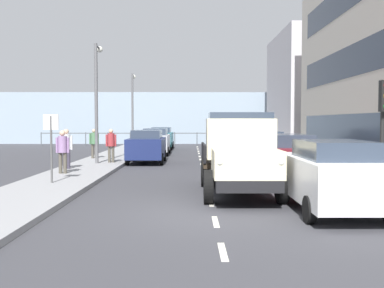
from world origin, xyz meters
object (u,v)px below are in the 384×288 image
Objects in this scene: car_grey_kerbside_2 at (263,149)px; pedestrian_near_railing at (94,141)px; pedestrian_couple_b at (63,148)px; traffic_light_near at (384,111)px; lamp_post_promenade at (97,91)px; street_sign at (51,136)px; car_silver_oppositeside_1 at (156,141)px; pedestrian_couple_a at (66,145)px; car_navy_oppositeside_0 at (147,146)px; car_black_kerbside_3 at (248,143)px; car_maroon_kerbside_1 at (285,157)px; car_white_kerbside_near at (332,175)px; car_teal_oppositeside_2 at (161,138)px; lamp_post_far at (133,103)px; truck_vintage_cream at (240,156)px; pedestrian_strolling at (111,143)px.

pedestrian_near_railing is (8.71, -3.66, 0.20)m from car_grey_kerbside_2.
pedestrian_couple_b is 11.56m from traffic_light_near.
street_sign is at bearing 89.77° from lamp_post_promenade.
pedestrian_couple_a is at bearing 73.60° from car_silver_oppositeside_1.
street_sign reaches higher than car_grey_kerbside_2.
lamp_post_promenade reaches higher than car_silver_oppositeside_1.
car_silver_oppositeside_1 is (0.00, -5.86, 0.00)m from car_navy_oppositeside_0.
pedestrian_near_railing reaches higher than car_black_kerbside_3.
lamp_post_promenade is 7.48m from street_sign.
car_navy_oppositeside_0 is at bearing -144.78° from lamp_post_promenade.
pedestrian_couple_b is 0.29× the size of lamp_post_promenade.
car_grey_kerbside_2 is (0.00, -5.11, -0.00)m from car_maroon_kerbside_1.
pedestrian_couple_a is at bearing 55.40° from car_navy_oppositeside_0.
car_white_kerbside_near is at bearing 90.00° from car_grey_kerbside_2.
car_navy_oppositeside_0 is at bearing -124.60° from pedestrian_couple_a.
car_teal_oppositeside_2 is at bearing -56.33° from car_black_kerbside_3.
pedestrian_couple_a is at bearing -20.04° from car_maroon_kerbside_1.
lamp_post_far is at bearing 10.77° from car_teal_oppositeside_2.
traffic_light_near is 0.55× the size of lamp_post_promenade.
street_sign is (6.02, -1.72, 0.50)m from truck_vintage_cream.
car_silver_oppositeside_1 is 1.39× the size of traffic_light_near.
car_grey_kerbside_2 is 8.66m from traffic_light_near.
car_navy_oppositeside_0 is at bearing -52.95° from car_maroon_kerbside_1.
traffic_light_near is at bearing -133.90° from car_white_kerbside_near.
lamp_post_promenade reaches higher than traffic_light_near.
street_sign is (-0.74, 10.04, 0.58)m from pedestrian_near_railing.
car_navy_oppositeside_0 is (5.69, 3.17, 0.00)m from car_black_kerbside_3.
car_grey_kerbside_2 is at bearing 111.92° from car_teal_oppositeside_2.
car_teal_oppositeside_2 is 13.77m from lamp_post_promenade.
truck_vintage_cream is 10.64m from pedestrian_strolling.
traffic_light_near is (-7.87, 16.52, 1.58)m from car_silver_oppositeside_1.
street_sign is (-0.73, 4.44, 0.53)m from pedestrian_couple_a.
street_sign reaches higher than car_navy_oppositeside_0.
car_white_kerbside_near is 0.99× the size of car_maroon_kerbside_1.
pedestrian_near_railing is (3.02, -1.23, 0.20)m from car_navy_oppositeside_0.
car_black_kerbside_3 is 0.73× the size of lamp_post_far.
traffic_light_near is at bearing 109.38° from car_teal_oppositeside_2.
traffic_light_near is (-10.55, 4.55, 1.34)m from pedestrian_couple_b.
pedestrian_couple_b is 0.30× the size of lamp_post_far.
traffic_light_near reaches higher than car_teal_oppositeside_2.
car_teal_oppositeside_2 is 0.79× the size of lamp_post_far.
pedestrian_near_railing reaches higher than car_navy_oppositeside_0.
car_black_kerbside_3 is (-1.95, -13.70, -0.28)m from truck_vintage_cream.
pedestrian_strolling is (-1.04, -4.77, -0.01)m from pedestrian_couple_b.
car_maroon_kerbside_1 is (0.00, -5.38, 0.00)m from car_white_kerbside_near.
car_white_kerbside_near is 14.12m from car_navy_oppositeside_0.
car_white_kerbside_near is 0.94× the size of car_silver_oppositeside_1.
car_maroon_kerbside_1 is at bearing -55.09° from traffic_light_near.
car_white_kerbside_near is 25.28m from car_teal_oppositeside_2.
lamp_post_promenade is at bearing 80.38° from car_teal_oppositeside_2.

